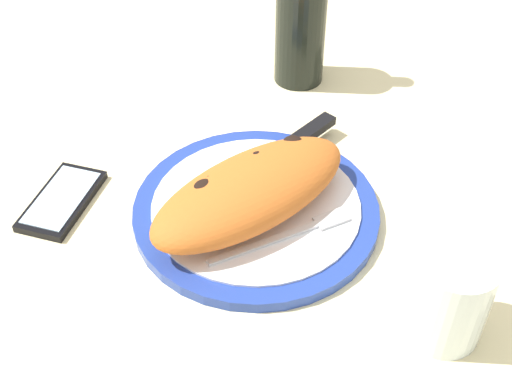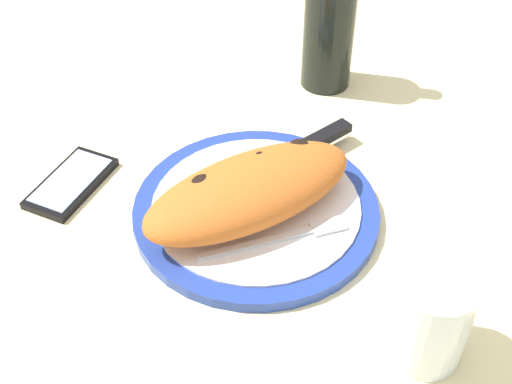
# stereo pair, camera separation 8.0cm
# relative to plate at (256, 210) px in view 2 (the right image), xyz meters

# --- Properties ---
(ground_plane) EXTENTS (1.50, 1.50, 0.03)m
(ground_plane) POSITION_rel_plate_xyz_m (0.00, 0.00, -0.02)
(ground_plane) COLOR beige
(plate) EXTENTS (0.30, 0.30, 0.02)m
(plate) POSITION_rel_plate_xyz_m (0.00, 0.00, 0.00)
(plate) COLOR #233D99
(plate) RESTS_ON ground_plane
(calzone) EXTENTS (0.27, 0.13, 0.06)m
(calzone) POSITION_rel_plate_xyz_m (-0.01, -0.01, 0.04)
(calzone) COLOR #C16023
(calzone) RESTS_ON plate
(fork) EXTENTS (0.18, 0.04, 0.00)m
(fork) POSITION_rel_plate_xyz_m (0.01, -0.06, 0.01)
(fork) COLOR silver
(fork) RESTS_ON plate
(knife) EXTENTS (0.25, 0.07, 0.01)m
(knife) POSITION_rel_plate_xyz_m (0.09, 0.06, 0.01)
(knife) COLOR silver
(knife) RESTS_ON plate
(smartphone) EXTENTS (0.13, 0.13, 0.01)m
(smartphone) POSITION_rel_plate_xyz_m (-0.19, 0.15, -0.00)
(smartphone) COLOR black
(smartphone) RESTS_ON ground_plane
(water_glass) EXTENTS (0.08, 0.08, 0.10)m
(water_glass) POSITION_rel_plate_xyz_m (0.06, -0.25, 0.04)
(water_glass) COLOR silver
(water_glass) RESTS_ON ground_plane
(wine_bottle) EXTENTS (0.07, 0.07, 0.26)m
(wine_bottle) POSITION_rel_plate_xyz_m (0.22, 0.21, 0.09)
(wine_bottle) COLOR black
(wine_bottle) RESTS_ON ground_plane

